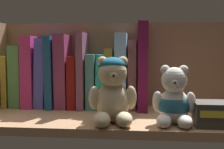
{
  "coord_description": "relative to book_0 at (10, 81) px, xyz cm",
  "views": [
    {
      "loc": [
        4.38,
        -77.49,
        19.27
      ],
      "look_at": [
        -3.83,
        0.0,
        12.65
      ],
      "focal_mm": 49.22,
      "sensor_mm": 36.0,
      "label": 1
    }
  ],
  "objects": [
    {
      "name": "book_7",
      "position": [
        22.45,
        0.0,
        3.33
      ],
      "size": [
        1.89,
        12.97,
        21.77
      ],
      "primitive_type": "cube",
      "color": "#844B67",
      "rests_on": "shelf_board"
    },
    {
      "name": "book_3",
      "position": [
        10.44,
        0.0,
        2.53
      ],
      "size": [
        3.67,
        9.51,
        20.25
      ],
      "primitive_type": "cube",
      "rotation": [
        0.0,
        0.04,
        0.0
      ],
      "color": "#5B5FCC",
      "rests_on": "shelf_board"
    },
    {
      "name": "book_6",
      "position": [
        19.87,
        0.0,
        -0.02
      ],
      "size": [
        2.36,
        11.26,
        15.06
      ],
      "primitive_type": "cube",
      "color": "maroon",
      "rests_on": "shelf_board"
    },
    {
      "name": "shelf_board",
      "position": [
        35.75,
        -10.59,
        -8.55
      ],
      "size": [
        76.16,
        28.08,
        2.0
      ],
      "primitive_type": "cube",
      "color": "#A87F5B",
      "rests_on": "ground"
    },
    {
      "name": "book_10",
      "position": [
        30.46,
        0.0,
        1.06
      ],
      "size": [
        2.62,
        10.39,
        17.28
      ],
      "primitive_type": "cube",
      "rotation": [
        0.0,
        -0.03,
        0.0
      ],
      "color": "olive",
      "rests_on": "shelf_board"
    },
    {
      "name": "book_13",
      "position": [
        39.76,
        0.0,
        4.71
      ],
      "size": [
        2.74,
        14.48,
        24.53
      ],
      "primitive_type": "cube",
      "color": "#5A0E32",
      "rests_on": "shelf_board"
    },
    {
      "name": "book_8",
      "position": [
        25.08,
        0.0,
        0.27
      ],
      "size": [
        2.45,
        10.41,
        15.65
      ],
      "primitive_type": "cube",
      "color": "teal",
      "rests_on": "shelf_board"
    },
    {
      "name": "book_4",
      "position": [
        13.4,
        0.0,
        2.77
      ],
      "size": [
        2.35,
        12.47,
        20.67
      ],
      "primitive_type": "cube",
      "rotation": [
        0.0,
        -0.01,
        0.0
      ],
      "color": "#1E507E",
      "rests_on": "shelf_board"
    },
    {
      "name": "book_1",
      "position": [
        3.0,
        0.0,
        1.48
      ],
      "size": [
        3.47,
        9.52,
        18.08
      ],
      "primitive_type": "cube",
      "rotation": [
        0.0,
        0.0,
        0.0
      ],
      "color": "#559953",
      "rests_on": "shelf_board"
    },
    {
      "name": "small_product_box",
      "position": [
        55.87,
        -18.41,
        -4.87
      ],
      "size": [
        9.09,
        7.74,
        5.37
      ],
      "color": "#38332D",
      "rests_on": "shelf_board"
    },
    {
      "name": "book_0",
      "position": [
        0.0,
        0.0,
        0.0
      ],
      "size": [
        1.66,
        9.72,
        15.1
      ],
      "primitive_type": "cube",
      "color": "#B19D34",
      "rests_on": "shelf_board"
    },
    {
      "name": "book_11",
      "position": [
        33.6,
        0.0,
        3.22
      ],
      "size": [
        3.22,
        11.8,
        21.55
      ],
      "primitive_type": "cube",
      "rotation": [
        0.0,
        0.0,
        0.0
      ],
      "color": "#84ACD0",
      "rests_on": "shelf_board"
    },
    {
      "name": "teddy_bear_smaller",
      "position": [
        46.89,
        -18.0,
        -2.24
      ],
      "size": [
        9.86,
        10.3,
        13.52
      ],
      "color": "white",
      "rests_on": "shelf_board"
    },
    {
      "name": "shelf_back_panel",
      "position": [
        35.75,
        4.06,
        3.89
      ],
      "size": [
        78.56,
        1.2,
        26.87
      ],
      "primitive_type": "cube",
      "color": "#836046",
      "rests_on": "ground"
    },
    {
      "name": "book_5",
      "position": [
        16.56,
        0.0,
        3.07
      ],
      "size": [
        3.55,
        11.2,
        21.27
      ],
      "primitive_type": "cube",
      "rotation": [
        0.0,
        -0.01,
        0.0
      ],
      "color": "#8D3760",
      "rests_on": "shelf_board"
    },
    {
      "name": "book_12",
      "position": [
        36.79,
        0.0,
        2.25
      ],
      "size": [
        2.32,
        9.09,
        19.61
      ],
      "primitive_type": "cube",
      "rotation": [
        0.0,
        -0.0,
        0.0
      ],
      "color": "#8D5555",
      "rests_on": "shelf_board"
    },
    {
      "name": "book_9",
      "position": [
        27.84,
        0.0,
        0.22
      ],
      "size": [
        2.61,
        11.53,
        15.59
      ],
      "primitive_type": "cube",
      "rotation": [
        0.0,
        0.03,
        0.0
      ],
      "color": "teal",
      "rests_on": "shelf_board"
    },
    {
      "name": "book_2",
      "position": [
        6.84,
        0.0,
        2.85
      ],
      "size": [
        3.35,
        10.94,
        20.81
      ],
      "primitive_type": "cube",
      "color": "#CB337C",
      "rests_on": "shelf_board"
    },
    {
      "name": "teddy_bear_larger",
      "position": [
        32.92,
        -18.27,
        -0.21
      ],
      "size": [
        11.47,
        11.89,
        15.47
      ],
      "color": "beige",
      "rests_on": "shelf_board"
    }
  ]
}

